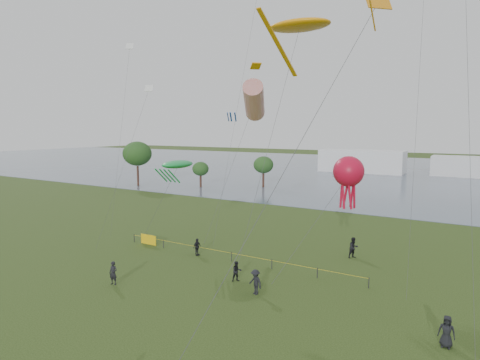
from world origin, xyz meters
The scene contains 18 objects.
ground_plane centered at (0.00, 0.00, 0.00)m, with size 400.00×400.00×0.00m, color #223511.
lake centered at (0.00, 100.00, 0.02)m, with size 400.00×120.00×0.08m, color slate.
pavilion_left centered at (-12.00, 95.00, 3.00)m, with size 22.00×8.00×6.00m, color white.
pavilion_right centered at (14.00, 98.00, 2.50)m, with size 18.00×7.00×5.00m, color silver.
trees centered at (-38.70, 47.68, 5.87)m, with size 28.20×16.42×9.19m.
fence centered at (-9.42, 14.09, 0.55)m, with size 24.07×0.07×1.05m.
spectator_a centered at (-0.45, 10.27, 0.79)m, with size 0.77×0.60×1.59m, color black.
spectator_b centered at (1.96, 8.85, 0.91)m, with size 1.17×0.67×1.82m, color black.
spectator_c centered at (-6.97, 13.87, 0.81)m, with size 0.95×0.39×1.62m, color black.
spectator_d centered at (14.21, 7.99, 0.89)m, with size 0.87×0.56×1.77m, color black.
spectator_f centered at (-8.19, 4.93, 0.89)m, with size 0.65×0.43×1.79m, color black.
spectator_g centered at (5.81, 20.60, 0.96)m, with size 0.93×0.73×1.92m, color black.
kite_stingray centered at (0.81, 18.79, 20.72)m, with size 6.05×10.24×21.22m.
kite_windsock centered at (-4.21, 19.78, 14.52)m, with size 6.35×5.25×16.51m.
kite_creature centered at (-11.06, 16.17, 8.17)m, with size 5.89×4.53×8.60m.
kite_octopus centered at (6.48, 15.61, 8.42)m, with size 5.55×5.73×9.68m.
kite_delta centered at (9.71, 6.32, 17.37)m, with size 6.18×13.51×19.10m.
small_kites centered at (-3.40, 17.73, 22.08)m, with size 35.46×15.36×14.95m.
Camera 1 is at (15.03, -15.29, 11.77)m, focal length 30.00 mm.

